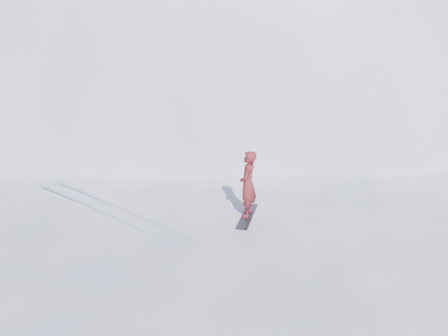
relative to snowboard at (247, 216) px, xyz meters
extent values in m
ellipsoid|color=white|center=(-0.34, 0.77, -2.41)|extent=(36.00, 28.00, 4.80)
ellipsoid|color=white|center=(20.66, 23.77, -2.41)|extent=(60.00, 56.00, 56.00)
ellipsoid|color=white|center=(8.66, 17.77, -2.41)|extent=(28.00, 24.00, 18.00)
ellipsoid|color=white|center=(-3.34, 3.77, -2.41)|extent=(7.00, 6.30, 1.00)
ellipsoid|color=white|center=(5.66, 1.77, -2.41)|extent=(4.00, 3.60, 0.60)
cube|color=black|center=(0.00, 0.00, 0.00)|extent=(1.45, 1.22, 0.03)
imported|color=maroon|center=(0.00, 0.00, 0.92)|extent=(0.79, 0.75, 1.81)
cube|color=silver|center=(-2.92, 2.84, 0.01)|extent=(1.20, 5.90, 0.04)
cube|color=silver|center=(-2.44, 2.84, 0.01)|extent=(1.14, 5.91, 0.04)
camera|label=1|loc=(-8.10, -9.07, 5.80)|focal=40.00mm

